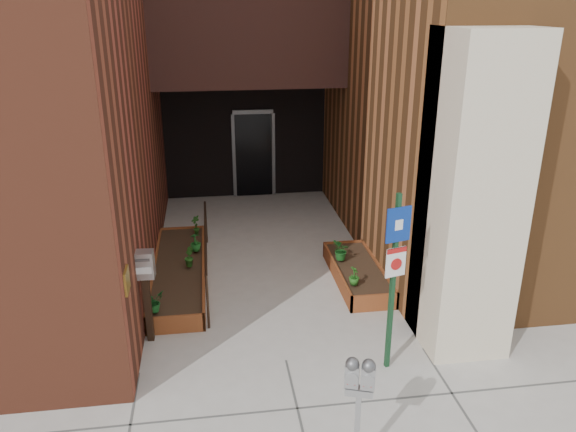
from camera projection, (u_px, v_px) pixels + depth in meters
name	position (u px, v px, depth m)	size (l,w,h in m)	color
ground	(286.00, 360.00, 7.81)	(80.00, 80.00, 0.00)	#9E9991
planter_left	(179.00, 273.00, 10.05)	(0.90, 3.60, 0.30)	brown
planter_right	(357.00, 274.00, 10.01)	(0.80, 2.20, 0.30)	brown
handrail	(206.00, 241.00, 9.86)	(0.04, 3.34, 0.90)	black
parking_meter	(359.00, 385.00, 5.65)	(0.32, 0.20, 1.38)	#959597
sign_post	(395.00, 265.00, 7.13)	(0.34, 0.12, 2.50)	#163C21
payment_dropbox	(145.00, 277.00, 7.93)	(0.29, 0.23, 1.43)	black
shrub_left_a	(154.00, 301.00, 8.43)	(0.29, 0.29, 0.32)	#17511D
shrub_left_b	(189.00, 257.00, 9.87)	(0.19, 0.19, 0.35)	#205418
shrub_left_c	(196.00, 242.00, 10.47)	(0.20, 0.20, 0.36)	#1C6320
shrub_left_d	(196.00, 225.00, 11.26)	(0.20, 0.20, 0.38)	#205117
shrub_right_a	(354.00, 276.00, 9.23)	(0.17, 0.17, 0.31)	#245E1B
shrub_right_b	(338.00, 247.00, 10.30)	(0.16, 0.16, 0.30)	#1B5317
shrub_right_c	(341.00, 251.00, 10.09)	(0.33, 0.33, 0.37)	#17511A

